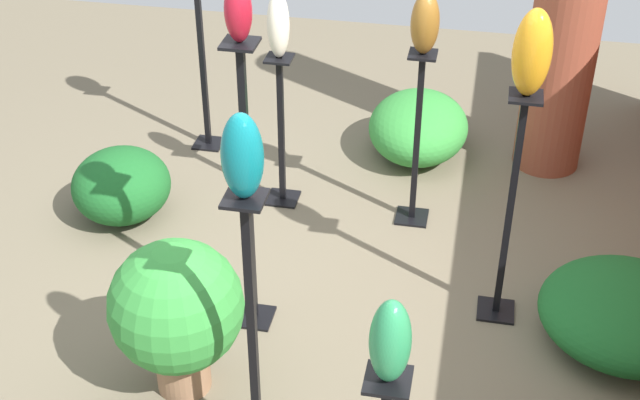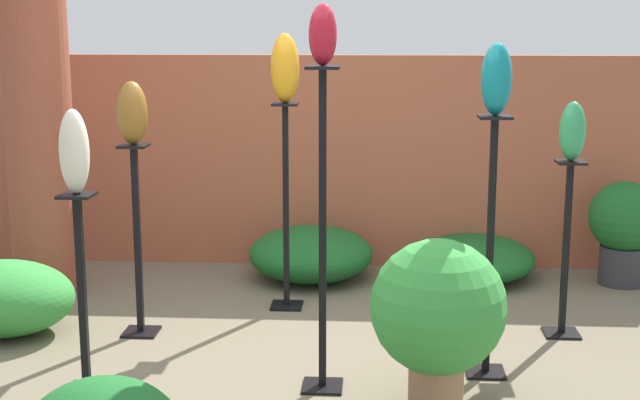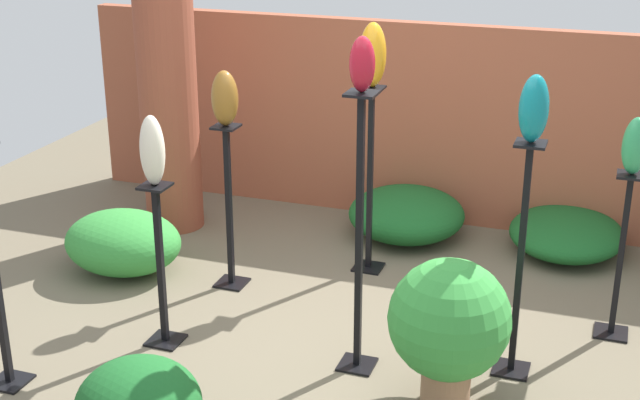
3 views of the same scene
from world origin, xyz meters
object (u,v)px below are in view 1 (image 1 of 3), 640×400
pedestal_teal (253,342)px  art_vase_jade (390,341)px  pedestal_ivory (281,138)px  art_vase_teal (242,156)px  potted_plant_mid_left (176,310)px  art_vase_amber (532,53)px  pedestal_ruby (248,203)px  pedestal_amber (508,220)px  pedestal_bronze (416,147)px  art_vase_bronze (425,23)px  pedestal_violet (203,63)px  art_vase_ruby (238,11)px  art_vase_ivory (278,25)px

pedestal_teal → art_vase_jade: bearing=50.5°
pedestal_ivory → art_vase_teal: size_ratio=2.82×
pedestal_ivory → potted_plant_mid_left: pedestal_ivory is taller
art_vase_teal → art_vase_amber: 1.54m
pedestal_ruby → pedestal_teal: pedestal_ruby is taller
pedestal_amber → pedestal_ruby: bearing=-76.4°
pedestal_teal → pedestal_ivory: bearing=-169.9°
art_vase_teal → art_vase_amber: art_vase_amber is taller
art_vase_teal → potted_plant_mid_left: art_vase_teal is taller
pedestal_bronze → pedestal_amber: 0.98m
art_vase_bronze → art_vase_teal: size_ratio=1.01×
art_vase_amber → pedestal_ivory: bearing=-121.6°
pedestal_amber → art_vase_jade: art_vase_jade is taller
pedestal_violet → art_vase_bronze: size_ratio=3.87×
pedestal_amber → potted_plant_mid_left: 1.72m
pedestal_amber → pedestal_bronze: bearing=-145.8°
pedestal_ruby → pedestal_ivory: bearing=-174.3°
potted_plant_mid_left → art_vase_jade: bearing=53.2°
pedestal_ruby → pedestal_amber: (-0.31, 1.28, -0.14)m
pedestal_bronze → art_vase_amber: (0.81, 0.55, 1.01)m
art_vase_teal → pedestal_teal: bearing=-90.0°
pedestal_teal → art_vase_ruby: art_vase_ruby is taller
pedestal_teal → art_vase_ivory: (-2.00, -0.36, 0.58)m
potted_plant_mid_left → pedestal_amber: bearing=120.1°
pedestal_ruby → pedestal_amber: bearing=103.6°
pedestal_teal → art_vase_teal: (0.00, 0.00, 0.90)m
pedestal_ivory → pedestal_amber: bearing=58.4°
pedestal_ruby → pedestal_teal: bearing=16.0°
pedestal_violet → potted_plant_mid_left: size_ratio=1.68×
pedestal_ruby → potted_plant_mid_left: bearing=-20.7°
art_vase_teal → potted_plant_mid_left: (-0.29, -0.45, -1.04)m
pedestal_amber → art_vase_jade: size_ratio=3.92×
art_vase_jade → pedestal_ivory: bearing=-158.7°
pedestal_ruby → pedestal_ivory: 1.21m
art_vase_ivory → art_vase_amber: bearing=58.4°
pedestal_violet → art_vase_amber: (1.45, 2.08, 0.89)m
pedestal_ivory → pedestal_bronze: bearing=86.6°
pedestal_amber → art_vase_amber: 0.92m
art_vase_ivory → pedestal_amber: bearing=58.4°
pedestal_bronze → art_vase_teal: size_ratio=3.16×
pedestal_violet → potted_plant_mid_left: pedestal_violet is taller
pedestal_violet → art_vase_bronze: (0.64, 1.53, 0.66)m
pedestal_ivory → art_vase_ivory: bearing=180.0°
art_vase_ruby → pedestal_ruby: bearing=0.0°
art_vase_teal → art_vase_amber: (-1.15, 1.04, -0.00)m
pedestal_teal → pedestal_amber: size_ratio=1.03×
pedestal_bronze → art_vase_bronze: art_vase_bronze is taller
potted_plant_mid_left → art_vase_ruby: bearing=159.3°
pedestal_bronze → art_vase_jade: size_ratio=3.35×
pedestal_violet → art_vase_jade: bearing=28.2°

